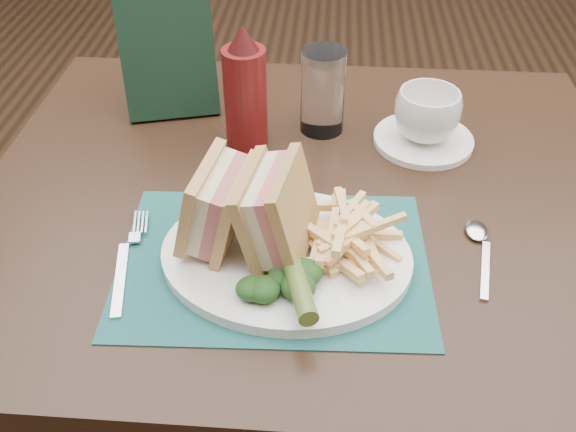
% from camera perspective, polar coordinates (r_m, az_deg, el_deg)
% --- Properties ---
extents(floor, '(7.00, 7.00, 0.00)m').
position_cam_1_polar(floor, '(1.76, 1.97, -7.18)').
color(floor, black).
rests_on(floor, ground).
extents(table_main, '(0.90, 0.75, 0.75)m').
position_cam_1_polar(table_main, '(1.15, 1.20, -12.56)').
color(table_main, black).
rests_on(table_main, ground).
extents(placemat, '(0.38, 0.28, 0.00)m').
position_cam_1_polar(placemat, '(0.77, -1.29, -4.09)').
color(placemat, '#184D4C').
rests_on(placemat, table_main).
extents(plate, '(0.32, 0.26, 0.01)m').
position_cam_1_polar(plate, '(0.77, -0.16, -3.58)').
color(plate, white).
rests_on(plate, placemat).
extents(sandwich_half_a, '(0.09, 0.12, 0.11)m').
position_cam_1_polar(sandwich_half_a, '(0.75, -7.79, 1.31)').
color(sandwich_half_a, tan).
rests_on(sandwich_half_a, plate).
extents(sandwich_half_b, '(0.10, 0.13, 0.11)m').
position_cam_1_polar(sandwich_half_b, '(0.74, -2.59, 0.81)').
color(sandwich_half_b, tan).
rests_on(sandwich_half_b, plate).
extents(kale_garnish, '(0.11, 0.08, 0.03)m').
position_cam_1_polar(kale_garnish, '(0.71, -0.56, -5.47)').
color(kale_garnish, '#143212').
rests_on(kale_garnish, plate).
extents(pickle_spear, '(0.05, 0.12, 0.03)m').
position_cam_1_polar(pickle_spear, '(0.70, 0.78, -5.66)').
color(pickle_spear, '#476125').
rests_on(pickle_spear, plate).
extents(fries_pile, '(0.18, 0.20, 0.06)m').
position_cam_1_polar(fries_pile, '(0.76, 5.53, -0.79)').
color(fries_pile, '#FACC7D').
rests_on(fries_pile, plate).
extents(fork, '(0.07, 0.17, 0.01)m').
position_cam_1_polar(fork, '(0.79, -14.16, -3.70)').
color(fork, silver).
rests_on(fork, placemat).
extents(spoon, '(0.06, 0.15, 0.01)m').
position_cam_1_polar(spoon, '(0.81, 16.89, -3.23)').
color(spoon, silver).
rests_on(spoon, table_main).
extents(saucer, '(0.17, 0.17, 0.01)m').
position_cam_1_polar(saucer, '(1.00, 11.92, 6.64)').
color(saucer, white).
rests_on(saucer, table_main).
extents(coffee_cup, '(0.12, 0.12, 0.08)m').
position_cam_1_polar(coffee_cup, '(0.98, 12.26, 8.76)').
color(coffee_cup, white).
rests_on(coffee_cup, saucer).
extents(drinking_glass, '(0.08, 0.08, 0.13)m').
position_cam_1_polar(drinking_glass, '(0.98, 3.11, 11.00)').
color(drinking_glass, white).
rests_on(drinking_glass, table_main).
extents(ketchup_bottle, '(0.07, 0.07, 0.19)m').
position_cam_1_polar(ketchup_bottle, '(0.94, -3.84, 11.37)').
color(ketchup_bottle, '#550E0E').
rests_on(ketchup_bottle, table_main).
extents(check_presenter, '(0.16, 0.12, 0.23)m').
position_cam_1_polar(check_presenter, '(1.03, -10.77, 15.00)').
color(check_presenter, black).
rests_on(check_presenter, table_main).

